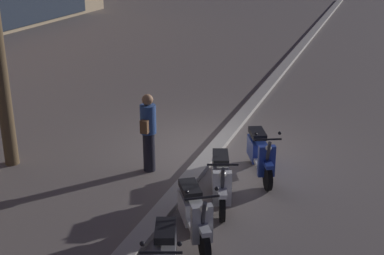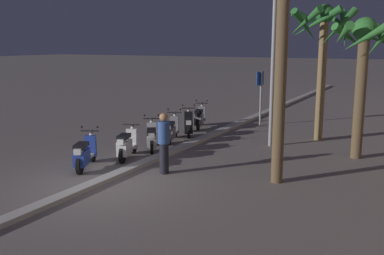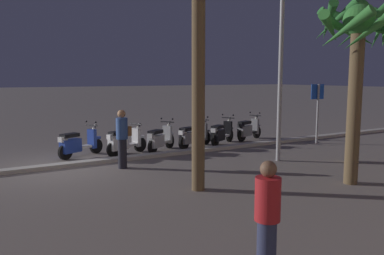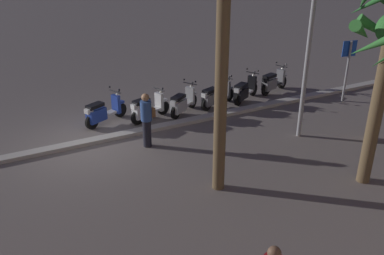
{
  "view_description": "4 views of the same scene",
  "coord_description": "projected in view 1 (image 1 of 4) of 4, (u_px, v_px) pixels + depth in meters",
  "views": [
    {
      "loc": [
        -10.9,
        -3.56,
        4.92
      ],
      "look_at": [
        -1.42,
        -0.02,
        1.07
      ],
      "focal_mm": 48.65,
      "sensor_mm": 36.0,
      "label": 1
    },
    {
      "loc": [
        8.53,
        7.25,
        3.63
      ],
      "look_at": [
        -2.22,
        1.46,
        1.27
      ],
      "focal_mm": 40.81,
      "sensor_mm": 36.0,
      "label": 2
    },
    {
      "loc": [
        2.38,
        11.67,
        2.68
      ],
      "look_at": [
        -4.02,
        0.81,
        1.04
      ],
      "focal_mm": 36.41,
      "sensor_mm": 36.0,
      "label": 3
    },
    {
      "loc": [
        2.5,
        11.88,
        5.97
      ],
      "look_at": [
        -2.15,
        2.82,
        1.29
      ],
      "focal_mm": 39.13,
      "sensor_mm": 36.0,
      "label": 4
    }
  ],
  "objects": [
    {
      "name": "ground_plane",
      "position": [
        212.0,
        149.0,
        12.46
      ],
      "size": [
        200.0,
        200.0,
        0.0
      ],
      "primitive_type": "plane",
      "color": "slate"
    },
    {
      "name": "curb_strip",
      "position": [
        216.0,
        148.0,
        12.4
      ],
      "size": [
        60.0,
        0.36,
        0.12
      ],
      "primitive_type": "cube",
      "color": "#BCB7AD",
      "rests_on": "ground"
    },
    {
      "name": "scooter_silver_tail_end",
      "position": [
        194.0,
        212.0,
        8.8
      ],
      "size": [
        1.51,
        1.06,
        1.17
      ],
      "color": "black",
      "rests_on": "ground"
    },
    {
      "name": "scooter_white_lead_nearest",
      "position": [
        221.0,
        179.0,
        9.94
      ],
      "size": [
        1.67,
        0.81,
        1.04
      ],
      "color": "black",
      "rests_on": "ground"
    },
    {
      "name": "scooter_blue_last_in_row",
      "position": [
        260.0,
        153.0,
        11.12
      ],
      "size": [
        1.7,
        0.95,
        1.17
      ],
      "color": "black",
      "rests_on": "ground"
    },
    {
      "name": "pedestrian_by_palm_tree",
      "position": [
        148.0,
        131.0,
        11.04
      ],
      "size": [
        0.45,
        0.34,
        1.73
      ],
      "color": "black",
      "rests_on": "ground"
    }
  ]
}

